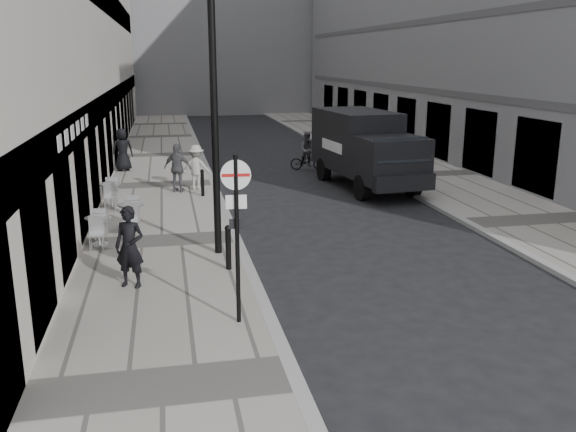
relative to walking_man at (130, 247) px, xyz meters
name	(u,v)px	position (x,y,z in m)	size (l,w,h in m)	color
sidewalk	(162,186)	(0.62, 11.00, -0.94)	(4.00, 60.00, 0.12)	gray
far_sidewalk	(427,175)	(11.62, 11.00, -0.94)	(4.00, 60.00, 0.12)	gray
walking_man	(130,247)	(0.00, 0.00, 0.00)	(0.64, 0.42, 1.76)	black
sign_post	(237,217)	(2.02, -2.25, 1.13)	(0.54, 0.10, 3.12)	black
lamppost	(214,100)	(2.02, 1.99, 2.90)	(0.31, 0.31, 6.79)	black
bollard_near	(228,249)	(2.15, 0.69, -0.39)	(0.13, 0.13, 0.98)	black
bollard_far	(203,184)	(2.07, 8.61, -0.43)	(0.12, 0.12, 0.89)	black
panel_van	(364,145)	(8.32, 9.53, 0.62)	(2.88, 6.31, 2.88)	black
cyclist	(308,155)	(7.06, 13.58, -0.34)	(1.63, 0.84, 1.68)	black
pedestrian_a	(178,168)	(1.24, 9.45, 0.00)	(1.04, 0.43, 1.77)	#4C4D51
pedestrian_b	(196,167)	(1.92, 9.81, -0.05)	(1.07, 0.61, 1.65)	#ACA79F
pedestrian_c	(122,150)	(-0.98, 14.31, 0.04)	(0.90, 0.58, 1.83)	black
cafe_table_near	(111,193)	(-0.98, 7.55, -0.42)	(0.70, 1.59, 0.91)	silver
cafe_table_mid	(98,228)	(-0.98, 3.29, -0.44)	(0.67, 1.52, 0.86)	silver
cafe_table_far	(132,215)	(-0.18, 4.36, -0.40)	(0.73, 1.65, 0.94)	#B3B3B5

